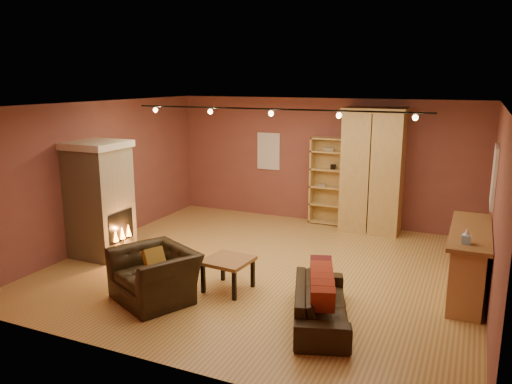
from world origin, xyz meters
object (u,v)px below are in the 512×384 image
at_px(bookcase, 329,180).
at_px(armoire, 372,171).
at_px(bar_counter, 468,261).
at_px(armchair, 155,267).
at_px(loveseat, 321,296).
at_px(fireplace, 100,199).
at_px(coffee_table, 228,263).

bearing_deg(bookcase, armoire, -12.97).
xyz_separation_m(bar_counter, armchair, (-4.20, -2.11, -0.01)).
height_order(bar_counter, loveseat, bar_counter).
xyz_separation_m(armoire, loveseat, (0.24, -4.41, -0.95)).
bearing_deg(loveseat, fireplace, 60.49).
relative_size(fireplace, armoire, 0.81).
bearing_deg(coffee_table, armchair, -137.86).
bearing_deg(loveseat, bookcase, -3.20).
bearing_deg(armoire, coffee_table, -108.99).
bearing_deg(coffee_table, loveseat, -14.50).
distance_m(loveseat, coffee_table, 1.67).
relative_size(fireplace, bar_counter, 1.00).
bearing_deg(bar_counter, loveseat, -134.68).
bearing_deg(loveseat, armchair, 79.53).
bearing_deg(coffee_table, armoire, 71.01).
relative_size(bar_counter, armchair, 1.54).
height_order(armoire, armchair, armoire).
relative_size(fireplace, bookcase, 1.08).
relative_size(bookcase, bar_counter, 0.92).
xyz_separation_m(bookcase, bar_counter, (3.00, -2.86, -0.48)).
bearing_deg(coffee_table, bookcase, 84.99).
bearing_deg(fireplace, coffee_table, -9.48).
height_order(fireplace, armchair, fireplace).
height_order(armchair, coffee_table, armchair).
bearing_deg(bookcase, bar_counter, -43.65).
height_order(bookcase, loveseat, bookcase).
bearing_deg(armchair, bookcase, 102.44).
relative_size(bar_counter, coffee_table, 2.94).
relative_size(fireplace, armchair, 1.54).
relative_size(bar_counter, loveseat, 1.15).
height_order(bar_counter, coffee_table, bar_counter).
relative_size(armoire, coffee_table, 3.63).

